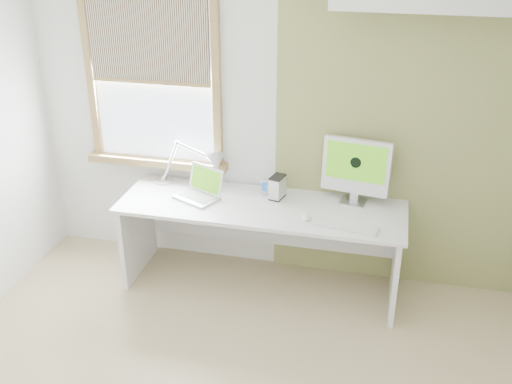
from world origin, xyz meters
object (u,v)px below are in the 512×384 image
(desk, at_px, (263,224))
(desk_lamp, at_px, (206,164))
(imac, at_px, (356,168))
(external_drive, at_px, (277,187))
(laptop, at_px, (201,190))

(desk, xyz_separation_m, desk_lamp, (-0.52, 0.18, 0.39))
(desk, distance_m, imac, 0.85)
(desk, relative_size, external_drive, 11.81)
(desk, height_order, external_drive, external_drive)
(desk, height_order, imac, imac)
(desk, height_order, laptop, laptop)
(desk_lamp, xyz_separation_m, external_drive, (0.61, -0.10, -0.10))
(desk_lamp, distance_m, imac, 1.20)
(desk_lamp, xyz_separation_m, imac, (1.20, -0.02, 0.09))
(desk_lamp, distance_m, laptop, 0.25)
(desk, distance_m, external_drive, 0.32)
(desk, bearing_deg, laptop, -177.11)
(external_drive, xyz_separation_m, imac, (0.59, 0.08, 0.19))
(desk_lamp, relative_size, laptop, 1.62)
(desk, xyz_separation_m, external_drive, (0.09, 0.09, 0.29))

